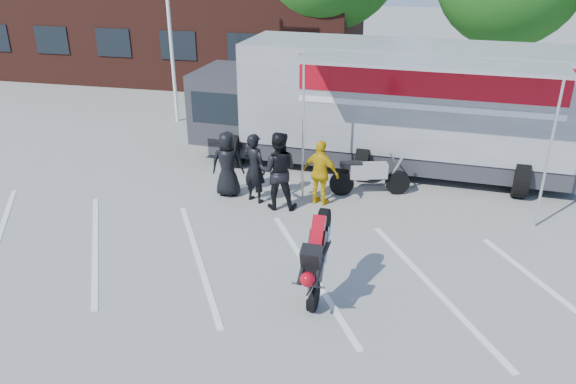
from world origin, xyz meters
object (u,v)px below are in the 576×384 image
at_px(spectator_leather_a, 228,164).
at_px(spectator_leather_c, 278,171).
at_px(spectator_leather_b, 255,168).
at_px(transporter_truck, 386,167).
at_px(spectator_hivis, 321,173).
at_px(stunt_bike_rider, 320,290).
at_px(parked_motorcycle, 369,194).

relative_size(spectator_leather_a, spectator_leather_c, 0.87).
height_order(spectator_leather_a, spectator_leather_b, spectator_leather_b).
bearing_deg(transporter_truck, spectator_leather_c, -123.25).
bearing_deg(spectator_leather_c, spectator_leather_a, -24.75).
bearing_deg(spectator_leather_b, spectator_leather_c, -175.99).
bearing_deg(spectator_leather_c, transporter_truck, -134.30).
bearing_deg(spectator_hivis, stunt_bike_rider, 118.49).
xyz_separation_m(transporter_truck, parked_motorcycle, (-0.30, -2.01, 0.00)).
height_order(transporter_truck, spectator_leather_c, spectator_leather_c).
relative_size(parked_motorcycle, stunt_bike_rider, 1.15).
xyz_separation_m(transporter_truck, stunt_bike_rider, (-0.79, -6.66, 0.00)).
bearing_deg(spectator_leather_a, spectator_hivis, 170.33).
relative_size(parked_motorcycle, spectator_leather_a, 1.25).
distance_m(transporter_truck, parked_motorcycle, 2.03).
height_order(spectator_leather_a, spectator_hivis, spectator_leather_a).
distance_m(parked_motorcycle, spectator_hivis, 1.66).
bearing_deg(transporter_truck, spectator_leather_a, -140.36).
bearing_deg(spectator_leather_c, parked_motorcycle, -156.86).
height_order(transporter_truck, parked_motorcycle, transporter_truck).
relative_size(stunt_bike_rider, spectator_leather_c, 0.95).
bearing_deg(spectator_hivis, parked_motorcycle, -125.07).
relative_size(stunt_bike_rider, spectator_hivis, 1.12).
relative_size(spectator_leather_b, spectator_leather_c, 0.92).
bearing_deg(parked_motorcycle, spectator_leather_c, 105.56).
distance_m(transporter_truck, spectator_leather_a, 4.89).
bearing_deg(spectator_leather_b, stunt_bike_rider, 146.27).
relative_size(parked_motorcycle, spectator_hivis, 1.28).
distance_m(spectator_leather_a, spectator_leather_c, 1.51).
relative_size(transporter_truck, spectator_leather_a, 6.53).
xyz_separation_m(spectator_leather_b, spectator_leather_c, (0.66, -0.23, 0.08)).
height_order(stunt_bike_rider, spectator_leather_c, spectator_leather_c).
height_order(parked_motorcycle, stunt_bike_rider, stunt_bike_rider).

